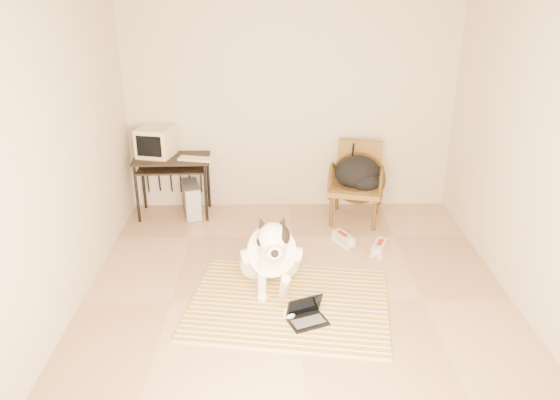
{
  "coord_description": "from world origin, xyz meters",
  "views": [
    {
      "loc": [
        -0.23,
        -4.28,
        2.84
      ],
      "look_at": [
        -0.16,
        0.28,
        0.9
      ],
      "focal_mm": 35.0,
      "sensor_mm": 36.0,
      "label": 1
    }
  ],
  "objects_px": {
    "pc_tower": "(192,200)",
    "dog": "(271,255)",
    "crt_monitor": "(155,142)",
    "laptop": "(306,315)",
    "rattan_chair": "(357,182)",
    "computer_desk": "(172,166)",
    "backpack": "(359,174)"
  },
  "relations": [
    {
      "from": "dog",
      "to": "laptop",
      "type": "distance_m",
      "value": 0.71
    },
    {
      "from": "rattan_chair",
      "to": "backpack",
      "type": "height_order",
      "value": "rattan_chair"
    },
    {
      "from": "laptop",
      "to": "rattan_chair",
      "type": "relative_size",
      "value": 0.42
    },
    {
      "from": "computer_desk",
      "to": "backpack",
      "type": "xyz_separation_m",
      "value": [
        2.23,
        -0.22,
        -0.03
      ]
    },
    {
      "from": "backpack",
      "to": "crt_monitor",
      "type": "bearing_deg",
      "value": 173.12
    },
    {
      "from": "dog",
      "to": "rattan_chair",
      "type": "distance_m",
      "value": 1.9
    },
    {
      "from": "pc_tower",
      "to": "backpack",
      "type": "height_order",
      "value": "backpack"
    },
    {
      "from": "dog",
      "to": "rattan_chair",
      "type": "xyz_separation_m",
      "value": [
        1.04,
        1.59,
        0.11
      ]
    },
    {
      "from": "rattan_chair",
      "to": "backpack",
      "type": "bearing_deg",
      "value": -88.94
    },
    {
      "from": "laptop",
      "to": "rattan_chair",
      "type": "height_order",
      "value": "rattan_chair"
    },
    {
      "from": "laptop",
      "to": "pc_tower",
      "type": "height_order",
      "value": "pc_tower"
    },
    {
      "from": "crt_monitor",
      "to": "rattan_chair",
      "type": "xyz_separation_m",
      "value": [
        2.42,
        -0.2,
        -0.46
      ]
    },
    {
      "from": "computer_desk",
      "to": "crt_monitor",
      "type": "bearing_deg",
      "value": 158.38
    },
    {
      "from": "laptop",
      "to": "rattan_chair",
      "type": "xyz_separation_m",
      "value": [
        0.73,
        2.16,
        0.39
      ]
    },
    {
      "from": "laptop",
      "to": "backpack",
      "type": "relative_size",
      "value": 0.73
    },
    {
      "from": "rattan_chair",
      "to": "computer_desk",
      "type": "bearing_deg",
      "value": 176.74
    },
    {
      "from": "laptop",
      "to": "computer_desk",
      "type": "relative_size",
      "value": 0.42
    },
    {
      "from": "laptop",
      "to": "pc_tower",
      "type": "distance_m",
      "value": 2.61
    },
    {
      "from": "laptop",
      "to": "dog",
      "type": "bearing_deg",
      "value": 118.11
    },
    {
      "from": "pc_tower",
      "to": "backpack",
      "type": "distance_m",
      "value": 2.06
    },
    {
      "from": "dog",
      "to": "computer_desk",
      "type": "height_order",
      "value": "dog"
    },
    {
      "from": "dog",
      "to": "computer_desk",
      "type": "xyz_separation_m",
      "value": [
        -1.19,
        1.72,
        0.29
      ]
    },
    {
      "from": "crt_monitor",
      "to": "pc_tower",
      "type": "bearing_deg",
      "value": -13.96
    },
    {
      "from": "rattan_chair",
      "to": "dog",
      "type": "bearing_deg",
      "value": -123.08
    },
    {
      "from": "laptop",
      "to": "pc_tower",
      "type": "relative_size",
      "value": 0.81
    },
    {
      "from": "laptop",
      "to": "backpack",
      "type": "distance_m",
      "value": 2.26
    },
    {
      "from": "computer_desk",
      "to": "backpack",
      "type": "bearing_deg",
      "value": -5.57
    },
    {
      "from": "pc_tower",
      "to": "dog",
      "type": "bearing_deg",
      "value": -59.94
    },
    {
      "from": "rattan_chair",
      "to": "backpack",
      "type": "distance_m",
      "value": 0.17
    },
    {
      "from": "computer_desk",
      "to": "laptop",
      "type": "bearing_deg",
      "value": -56.79
    },
    {
      "from": "backpack",
      "to": "dog",
      "type": "bearing_deg",
      "value": -124.67
    },
    {
      "from": "crt_monitor",
      "to": "pc_tower",
      "type": "height_order",
      "value": "crt_monitor"
    }
  ]
}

